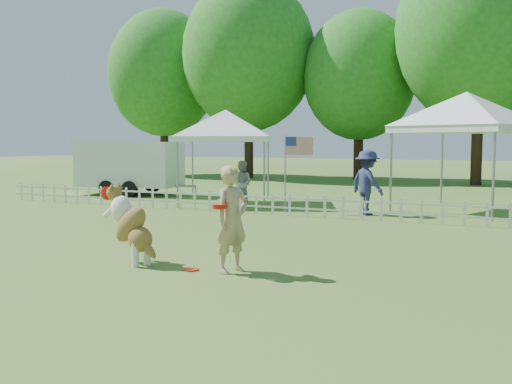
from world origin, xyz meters
TOP-DOWN VIEW (x-y plane):
  - ground at (0.00, 0.00)m, footprint 120.00×120.00m
  - picket_fence at (0.00, 7.00)m, footprint 22.00×0.08m
  - handler at (0.95, 0.35)m, footprint 0.58×0.70m
  - dog at (-0.84, 0.19)m, footprint 1.32×0.79m
  - frisbee_on_turf at (0.31, 0.18)m, footprint 0.30×0.30m
  - canopy_tent_left at (-3.84, 9.10)m, footprint 3.75×3.75m
  - canopy_tent_right at (3.44, 10.14)m, footprint 4.21×4.21m
  - cargo_trailer at (-8.64, 10.33)m, footprint 4.97×2.85m
  - flag_pole at (-1.16, 7.68)m, footprint 0.84×0.29m
  - spectator_a at (-3.02, 8.61)m, footprint 0.76×0.62m
  - spectator_b at (1.09, 8.16)m, footprint 1.33×1.22m
  - tree_far_left at (-15.00, 22.00)m, footprint 6.60×6.60m
  - tree_left at (-9.00, 21.50)m, footprint 7.40×7.40m
  - tree_center_left at (-3.00, 22.50)m, footprint 6.00×6.00m
  - tree_center_right at (3.00, 21.00)m, footprint 7.60×7.60m

SIDE VIEW (x-z plane):
  - ground at x=0.00m, z-range 0.00..0.00m
  - frisbee_on_turf at x=0.31m, z-range 0.00..0.02m
  - picket_fence at x=0.00m, z-range 0.00..0.60m
  - dog at x=-0.84m, z-range 0.00..1.29m
  - spectator_a at x=-3.02m, z-range 0.00..1.43m
  - handler at x=0.95m, z-range 0.00..1.65m
  - spectator_b at x=1.09m, z-range 0.00..1.79m
  - cargo_trailer at x=-8.64m, z-range 0.00..2.06m
  - flag_pole at x=-1.16m, z-range 0.00..2.21m
  - canopy_tent_left at x=-3.84m, z-range 0.00..2.99m
  - canopy_tent_right at x=3.44m, z-range 0.00..3.37m
  - tree_center_left at x=-3.00m, z-range 0.00..9.80m
  - tree_far_left at x=-15.00m, z-range 0.00..11.00m
  - tree_left at x=-9.00m, z-range 0.00..12.00m
  - tree_center_right at x=3.00m, z-range 0.00..12.60m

